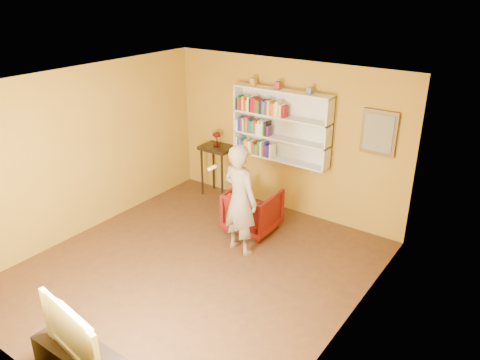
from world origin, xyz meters
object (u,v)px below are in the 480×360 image
ruby_lustre (217,136)px  person (240,200)px  bookshelf (283,125)px  armchair (253,210)px  console_table (217,155)px  television (80,329)px

ruby_lustre → person: 2.12m
bookshelf → armchair: size_ratio=2.25×
console_table → television: bearing=-68.2°
television → armchair: bearing=105.1°
armchair → ruby_lustre: bearing=-32.0°
ruby_lustre → television: ruby_lustre is taller
bookshelf → ruby_lustre: bearing=-173.1°
bookshelf → armchair: bookshelf is taller
console_table → person: size_ratio=0.57×
bookshelf → person: bookshelf is taller
armchair → television: 3.78m
console_table → armchair: size_ratio=1.24×
ruby_lustre → television: size_ratio=0.27×
bookshelf → television: bearing=-84.1°
armchair → person: (0.21, -0.66, 0.51)m
console_table → armchair: bearing=-29.9°
console_table → bookshelf: bearing=6.9°
bookshelf → television: size_ratio=1.76×
console_table → armchair: (1.34, -0.77, -0.46)m
armchair → television: size_ratio=0.78×
bookshelf → television: 4.76m
ruby_lustre → television: (1.80, -4.50, -0.44)m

